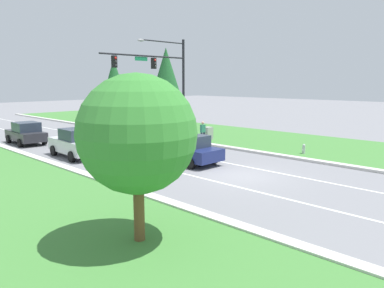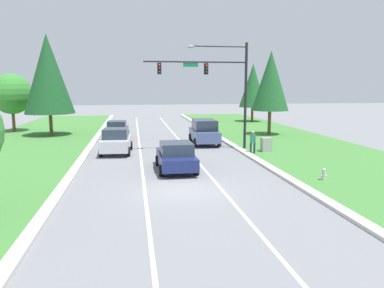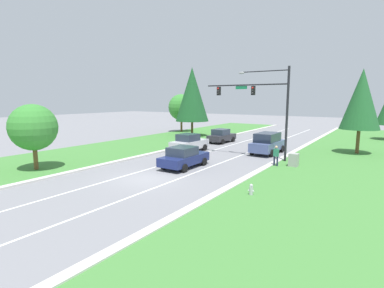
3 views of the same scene
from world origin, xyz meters
The scene contains 18 objects.
ground_plane centered at (0.00, 0.00, 0.00)m, with size 160.00×160.00×0.00m, color slate.
curb_strip_right centered at (5.65, 0.00, 0.07)m, with size 0.50×90.00×0.15m.
curb_strip_left centered at (-5.65, 0.00, 0.07)m, with size 0.50×90.00×0.15m.
grass_verge_right centered at (10.90, 0.00, 0.04)m, with size 10.00×90.00×0.08m.
grass_verge_left centered at (-10.90, 0.00, 0.04)m, with size 10.00×90.00×0.08m.
lane_stripe_inner_left centered at (-1.80, 0.00, 0.00)m, with size 0.14×81.00×0.01m.
lane_stripe_inner_right centered at (1.80, 0.00, 0.00)m, with size 0.14×81.00×0.01m.
traffic_signal_mast centered at (3.99, 10.66, 5.33)m, with size 7.73×0.41×8.00m.
charcoal_sedan centered at (-3.72, 17.80, 0.83)m, with size 2.14×4.30×1.69m.
navy_sedan centered at (0.14, 4.23, 0.82)m, with size 2.19×4.53×1.66m.
slate_blue_suv centered at (3.58, 13.61, 1.06)m, with size 2.25×4.91×2.07m.
silver_sedan centered at (-3.50, 10.38, 0.90)m, with size 2.30×4.44×1.83m.
utility_cabinet centered at (7.31, 9.03, 0.55)m, with size 0.70×0.60×1.10m.
pedestrian centered at (6.10, 8.44, 0.94)m, with size 0.41×0.28×1.69m.
fire_hydrant centered at (7.29, 0.52, 0.34)m, with size 0.34×0.20×0.70m.
conifer_near_right_tree centered at (13.54, 31.53, 4.85)m, with size 3.56×3.56×7.71m.
conifer_far_right_tree centered at (10.96, 18.19, 5.29)m, with size 3.58×3.58×8.17m.
oak_far_left_tree centered at (-8.57, -2.71, 3.25)m, with size 3.44×3.44×4.97m.
Camera 1 is at (-14.93, -11.20, 4.71)m, focal length 35.00 mm.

